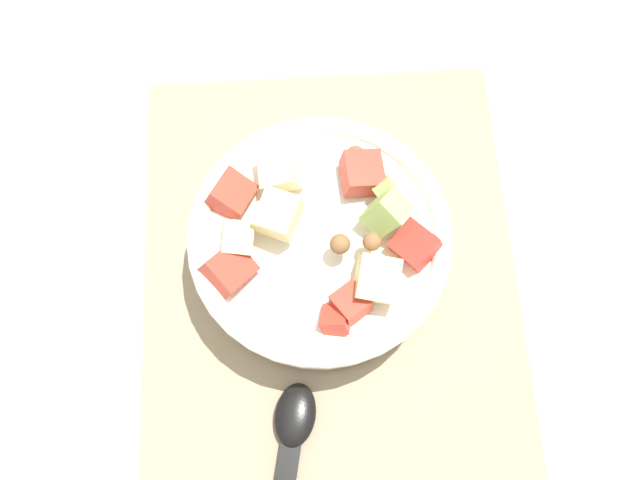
% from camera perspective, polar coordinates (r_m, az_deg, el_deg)
% --- Properties ---
extents(ground_plane, '(2.40, 2.40, 0.00)m').
position_cam_1_polar(ground_plane, '(0.67, 0.82, -2.97)').
color(ground_plane, silver).
extents(placemat, '(0.44, 0.35, 0.01)m').
position_cam_1_polar(placemat, '(0.67, 0.82, -2.90)').
color(placemat, gray).
rests_on(placemat, ground_plane).
extents(salad_bowl, '(0.23, 0.23, 0.11)m').
position_cam_1_polar(salad_bowl, '(0.63, -0.00, -0.25)').
color(salad_bowl, white).
rests_on(salad_bowl, placemat).
extents(serving_spoon, '(0.23, 0.07, 0.01)m').
position_cam_1_polar(serving_spoon, '(0.63, -2.74, -18.41)').
color(serving_spoon, black).
rests_on(serving_spoon, placemat).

